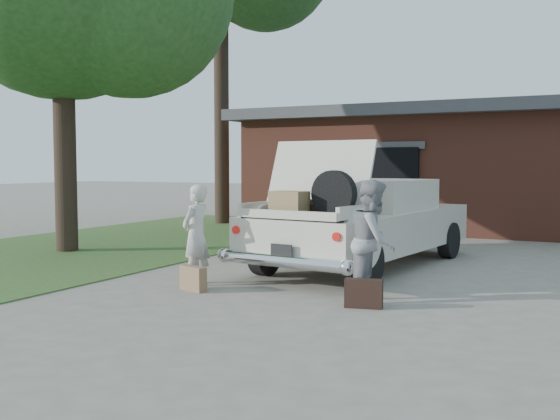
% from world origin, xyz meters
% --- Properties ---
extents(ground, '(90.00, 90.00, 0.00)m').
position_xyz_m(ground, '(0.00, 0.00, 0.00)').
color(ground, gray).
rests_on(ground, ground).
extents(grass_strip, '(6.00, 16.00, 0.02)m').
position_xyz_m(grass_strip, '(-5.50, 3.00, 0.01)').
color(grass_strip, '#2D4C1E').
rests_on(grass_strip, ground).
extents(house, '(12.80, 7.80, 3.30)m').
position_xyz_m(house, '(0.98, 11.47, 1.67)').
color(house, brown).
rests_on(house, ground).
extents(sedan, '(2.61, 5.49, 2.14)m').
position_xyz_m(sedan, '(0.54, 2.74, 0.78)').
color(sedan, beige).
rests_on(sedan, ground).
extents(woman_left, '(0.36, 0.54, 1.48)m').
position_xyz_m(woman_left, '(-1.07, -0.02, 0.74)').
color(woman_left, beige).
rests_on(woman_left, ground).
extents(woman_right, '(0.71, 0.85, 1.58)m').
position_xyz_m(woman_right, '(1.65, 0.03, 0.79)').
color(woman_right, gray).
rests_on(woman_right, ground).
extents(suitcase_left, '(0.47, 0.27, 0.35)m').
position_xyz_m(suitcase_left, '(-0.84, -0.44, 0.17)').
color(suitcase_left, '#916B4A').
rests_on(suitcase_left, ground).
extents(suitcase_right, '(0.49, 0.24, 0.36)m').
position_xyz_m(suitcase_right, '(1.67, -0.41, 0.18)').
color(suitcase_right, black).
rests_on(suitcase_right, ground).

